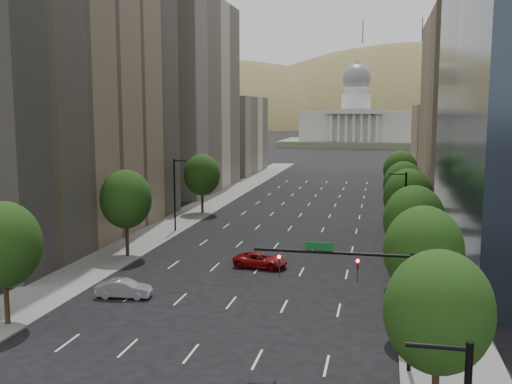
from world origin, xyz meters
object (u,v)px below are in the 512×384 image
Objects in this scene: traffic_signal at (367,282)px; car_silver at (124,289)px; capitol at (355,125)px; car_red_far at (260,260)px.

traffic_signal is 2.07× the size of car_silver.
traffic_signal is at bearing -123.40° from car_silver.
capitol is at bearing 92.74° from traffic_signal.
capitol is at bearing 7.12° from car_red_far.
car_red_far is at bearing 116.64° from traffic_signal.
capitol reaches higher than car_red_far.
capitol reaches higher than car_silver.
capitol is at bearing -9.40° from car_silver.
capitol is 11.72× the size of car_red_far.
car_silver is (-8.71, -210.17, -7.85)m from capitol.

